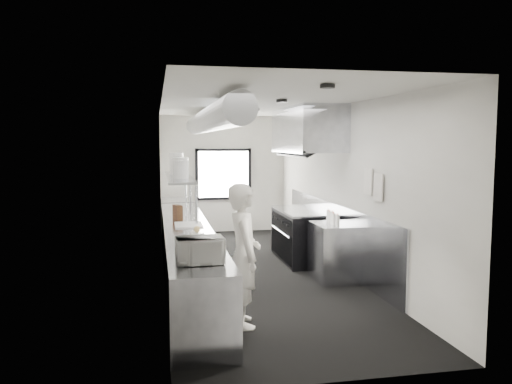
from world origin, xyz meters
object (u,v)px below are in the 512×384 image
exhaust_hood (307,130)px  small_plate (197,233)px  deli_tub_b (183,250)px  squeeze_bottle_a (338,221)px  squeeze_bottle_b (334,219)px  line_cook (244,255)px  deli_tub_a (181,252)px  range (303,235)px  squeeze_bottle_d (330,217)px  cutting_board (189,225)px  bottle_station (335,252)px  plate_stack_c (177,167)px  plate_stack_b (181,167)px  prep_counter (188,255)px  knife_block (178,212)px  squeeze_bottle_c (332,218)px  far_work_table (177,219)px  plate_stack_d (176,163)px  microwave (200,250)px  plate_stack_a (181,170)px  squeeze_bottle_e (328,216)px  pass_shelf (179,178)px

exhaust_hood → small_plate: size_ratio=10.93×
deli_tub_b → squeeze_bottle_a: 2.80m
squeeze_bottle_b → line_cook: bearing=-136.9°
exhaust_hood → deli_tub_a: size_ratio=17.60×
deli_tub_b → range: bearing=53.1°
deli_tub_b → squeeze_bottle_d: squeeze_bottle_d is taller
deli_tub_b → cutting_board: 2.03m
squeeze_bottle_a → squeeze_bottle_d: (0.02, 0.42, -0.01)m
bottle_station → plate_stack_c: 3.35m
cutting_board → plate_stack_b: bearing=93.3°
prep_counter → cutting_board: 0.47m
exhaust_hood → line_cook: bearing=-118.8°
exhaust_hood → knife_block: (-2.36, -0.46, -1.37)m
deli_tub_b → squeeze_bottle_c: bearing=35.5°
far_work_table → plate_stack_d: 2.08m
exhaust_hood → prep_counter: bearing=-151.9°
exhaust_hood → squeeze_bottle_d: 1.89m
squeeze_bottle_d → squeeze_bottle_a: bearing=-93.1°
cutting_board → squeeze_bottle_b: squeeze_bottle_b is taller
far_work_table → line_cook: line_cook is taller
line_cook → microwave: 0.78m
range → deli_tub_a: deli_tub_a is taller
bottle_station → plate_stack_a: (-2.34, 1.10, 1.27)m
squeeze_bottle_e → squeeze_bottle_a: bearing=-94.5°
bottle_station → far_work_table: bearing=120.5°
line_cook → squeeze_bottle_b: 2.31m
microwave → prep_counter: bearing=86.5°
knife_block → plate_stack_b: 0.83m
cutting_board → pass_shelf: bearing=92.8°
squeeze_bottle_d → prep_counter: bearing=178.5°
microwave → squeeze_bottle_c: bearing=40.7°
squeeze_bottle_d → squeeze_bottle_b: bearing=-95.8°
plate_stack_b → squeeze_bottle_b: size_ratio=1.86×
plate_stack_b → plate_stack_d: 0.96m
cutting_board → deli_tub_a: bearing=-95.9°
line_cook → plate_stack_d: size_ratio=4.21×
plate_stack_a → squeeze_bottle_c: size_ratio=1.51×
deli_tub_b → small_plate: size_ratio=0.73×
small_plate → deli_tub_a: bearing=-101.9°
exhaust_hood → squeeze_bottle_b: size_ratio=11.91×
squeeze_bottle_c → squeeze_bottle_d: size_ratio=1.12×
knife_block → squeeze_bottle_c: bearing=-41.6°
range → line_cook: (-1.64, -3.09, 0.38)m
exhaust_hood → knife_block: exhaust_hood is taller
range → plate_stack_b: size_ratio=4.66×
pass_shelf → squeeze_bottle_e: 2.78m
far_work_table → knife_block: 3.01m
line_cook → deli_tub_b: bearing=91.1°
small_plate → squeeze_bottle_b: (2.13, 0.33, 0.08)m
prep_counter → squeeze_bottle_c: bearing=-5.6°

